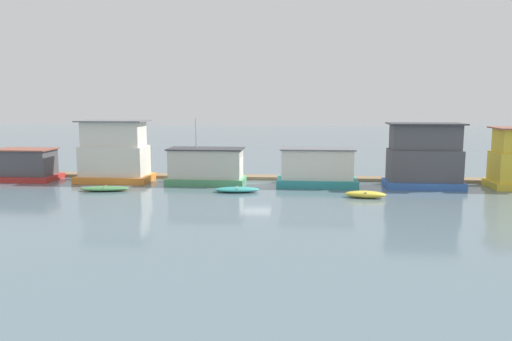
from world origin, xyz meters
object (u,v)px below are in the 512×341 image
object	(u,v)px
houseboat_orange	(114,154)
dinghy_green	(105,189)
houseboat_blue	(424,158)
dinghy_teal	(237,190)
houseboat_red	(26,165)
houseboat_green	(206,167)
houseboat_teal	(317,168)
dinghy_yellow	(365,194)

from	to	relation	value
houseboat_orange	dinghy_green	bearing A→B (deg)	-78.97
houseboat_blue	dinghy_teal	bearing A→B (deg)	-166.82
houseboat_red	dinghy_green	world-z (taller)	houseboat_red
houseboat_blue	dinghy_green	world-z (taller)	houseboat_blue
houseboat_orange	houseboat_blue	size ratio (longest dim) A/B	1.03
houseboat_blue	houseboat_red	bearing A→B (deg)	179.02
houseboat_red	houseboat_green	size ratio (longest dim) A/B	0.84
houseboat_green	houseboat_teal	size ratio (longest dim) A/B	0.99
houseboat_red	dinghy_yellow	xyz separation A→B (m)	(31.18, -5.79, -1.14)
houseboat_blue	dinghy_yellow	distance (m)	7.94
houseboat_orange	dinghy_yellow	distance (m)	23.27
houseboat_red	dinghy_yellow	world-z (taller)	houseboat_red
dinghy_green	houseboat_orange	bearing A→B (deg)	101.03
houseboat_teal	dinghy_green	size ratio (longest dim) A/B	1.68
houseboat_green	houseboat_teal	bearing A→B (deg)	-0.86
houseboat_teal	dinghy_green	distance (m)	18.34
houseboat_red	houseboat_teal	bearing A→B (deg)	-1.51
houseboat_blue	dinghy_teal	xyz separation A→B (m)	(-15.88, -3.72, -2.40)
houseboat_teal	houseboat_blue	world-z (taller)	houseboat_blue
dinghy_green	dinghy_yellow	bearing A→B (deg)	-2.38
dinghy_teal	houseboat_blue	bearing A→B (deg)	13.18
dinghy_yellow	houseboat_red	bearing A→B (deg)	169.48
houseboat_blue	dinghy_green	bearing A→B (deg)	-171.01
dinghy_teal	dinghy_yellow	size ratio (longest dim) A/B	1.18
houseboat_teal	houseboat_orange	bearing A→B (deg)	177.68
houseboat_green	houseboat_blue	xyz separation A→B (m)	(19.20, -0.05, 1.04)
houseboat_red	houseboat_blue	xyz separation A→B (m)	(36.75, -0.63, 1.21)
houseboat_orange	houseboat_teal	bearing A→B (deg)	-2.32
dinghy_teal	dinghy_yellow	distance (m)	10.42
houseboat_red	dinghy_teal	xyz separation A→B (m)	(20.87, -4.35, -1.19)
houseboat_red	dinghy_teal	size ratio (longest dim) A/B	1.53
houseboat_orange	dinghy_teal	world-z (taller)	houseboat_orange
houseboat_red	dinghy_green	distance (m)	10.96
houseboat_blue	dinghy_yellow	world-z (taller)	houseboat_blue
houseboat_green	dinghy_yellow	size ratio (longest dim) A/B	2.14
dinghy_green	dinghy_teal	bearing A→B (deg)	2.85
houseboat_red	dinghy_teal	distance (m)	21.35
houseboat_blue	dinghy_green	distance (m)	27.46
houseboat_green	dinghy_teal	xyz separation A→B (m)	(3.32, -3.77, -1.36)
houseboat_orange	houseboat_blue	distance (m)	27.98
houseboat_teal	dinghy_teal	xyz separation A→B (m)	(-6.68, -3.62, -1.36)
dinghy_teal	dinghy_yellow	bearing A→B (deg)	-7.97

